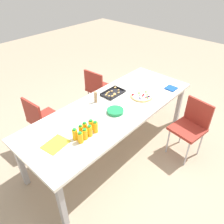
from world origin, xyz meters
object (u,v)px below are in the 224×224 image
Objects in this scene: juice_bottle_1 at (85,134)px; cardboard_tube at (96,97)px; chair_far_left at (42,118)px; juice_bottle_3 at (95,127)px; napkin_stack at (171,88)px; fruit_pizza at (142,96)px; plate_stack at (115,111)px; chair_near_right at (191,124)px; juice_bottle_6 at (85,128)px; paper_folder at (56,144)px; juice_bottle_5 at (81,131)px; party_table at (113,111)px; juice_bottle_0 at (80,138)px; snack_tray at (113,93)px; juice_bottle_7 at (91,125)px; juice_bottle_4 at (75,134)px; juice_bottle_2 at (90,131)px; chair_far_right at (98,87)px.

juice_bottle_1 is 0.74m from cardboard_tube.
juice_bottle_3 is at bearing 2.88° from chair_far_left.
cardboard_tube reaches higher than napkin_stack.
plate_stack is at bearing 177.18° from fruit_pizza.
chair_far_left is 5.28× the size of cardboard_tube.
chair_near_right is 2.69× the size of fruit_pizza.
juice_bottle_6 is 0.54× the size of paper_folder.
juice_bottle_5 is 0.69m from cardboard_tube.
plate_stack reaches higher than party_table.
juice_bottle_0 is 0.87× the size of cardboard_tube.
party_table is 3.08× the size of chair_near_right.
juice_bottle_0 is at bearing -165.15° from party_table.
juice_bottle_0 is (-1.40, 0.64, 0.31)m from chair_near_right.
snack_tray is at bearing 11.74° from paper_folder.
juice_bottle_5 is at bearing 154.03° from juice_bottle_3.
chair_near_right is 6.33× the size of juice_bottle_7.
juice_bottle_4 is (-0.23, 0.08, -0.00)m from juice_bottle_3.
juice_bottle_1 is at bearing -177.15° from fruit_pizza.
juice_bottle_6 is at bearing -145.45° from cardboard_tube.
juice_bottle_2 is at bearing 71.38° from chair_near_right.
juice_bottle_6 is at bearing 2.09° from juice_bottle_4.
juice_bottle_4 is at bearing 162.10° from juice_bottle_3.
juice_bottle_0 is (-0.11, -1.00, 0.31)m from chair_far_left.
napkin_stack is at bearing -18.86° from party_table.
juice_bottle_3 is 1.46m from napkin_stack.
juice_bottle_5 is (0.08, -0.00, -0.00)m from juice_bottle_4.
chair_far_left reaches higher than napkin_stack.
juice_bottle_3 is at bearing -25.97° from juice_bottle_5.
chair_far_right is 1.01m from fruit_pizza.
juice_bottle_7 reaches higher than fruit_pizza.
juice_bottle_4 is 1.70m from napkin_stack.
juice_bottle_1 is at bearing -54.63° from chair_far_right.
party_table is 0.61m from juice_bottle_6.
juice_bottle_6 is (0.03, -0.91, 0.31)m from chair_far_left.
cardboard_tube is at bearing 33.79° from juice_bottle_0.
chair_far_right is (-0.12, 1.67, 0.00)m from chair_near_right.
juice_bottle_2 is at bearing -2.40° from juice_bottle_1.
chair_far_right is 1.67m from juice_bottle_0.
juice_bottle_3 is 0.98× the size of napkin_stack.
juice_bottle_1 is 0.53× the size of paper_folder.
juice_bottle_2 is at bearing -153.76° from snack_tray.
fruit_pizza is (1.05, -0.02, -0.05)m from juice_bottle_6.
juice_bottle_4 reaches higher than plate_stack.
cardboard_tube is 0.91m from paper_folder.
juice_bottle_2 reaches higher than napkin_stack.
party_table is 8.28× the size of fruit_pizza.
juice_bottle_4 reaches higher than juice_bottle_6.
chair_far_right reaches higher than snack_tray.
chair_near_right is at bearing -28.79° from juice_bottle_3.
chair_far_right is 1.25m from napkin_stack.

